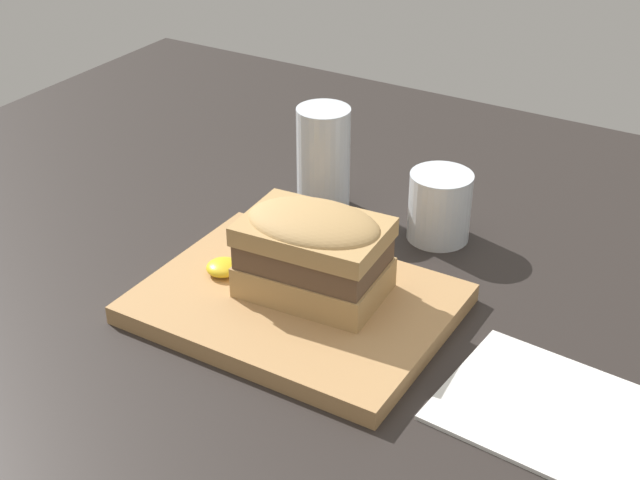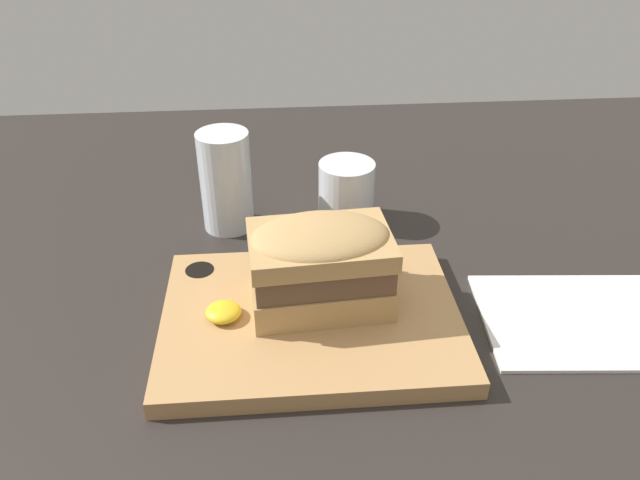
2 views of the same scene
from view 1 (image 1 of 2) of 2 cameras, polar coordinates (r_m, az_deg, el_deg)
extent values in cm
cube|color=#282321|center=(83.20, 2.69, -7.37)|extent=(147.89, 123.77, 2.00)
cube|color=tan|center=(86.45, -1.54, -4.10)|extent=(28.90, 21.82, 1.88)
cylinder|color=black|center=(97.11, -4.77, 0.39)|extent=(3.05, 3.05, 0.94)
cube|color=tan|center=(85.72, -0.40, -2.40)|extent=(14.08, 10.03, 3.15)
cube|color=brown|center=(84.20, -0.41, -0.78)|extent=(13.52, 9.63, 2.54)
cube|color=tan|center=(83.07, -0.41, 0.53)|extent=(14.08, 10.03, 1.89)
ellipsoid|color=tan|center=(82.68, -0.41, 1.00)|extent=(13.80, 9.83, 2.83)
ellipsoid|color=gold|center=(89.44, -6.22, -1.74)|extent=(3.41, 3.41, 1.36)
cylinder|color=silver|center=(102.67, 0.22, 5.22)|extent=(6.20, 6.20, 12.32)
cylinder|color=silver|center=(104.08, 0.21, 3.63)|extent=(5.45, 5.45, 5.54)
cylinder|color=silver|center=(98.08, 7.66, 2.15)|extent=(6.90, 6.90, 7.76)
cylinder|color=black|center=(98.30, 7.65, 1.91)|extent=(6.21, 6.21, 6.42)
cube|color=white|center=(77.37, 15.79, -11.02)|extent=(22.33, 16.13, 0.40)
camera|label=2|loc=(0.44, -41.94, 10.43)|focal=35.00mm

